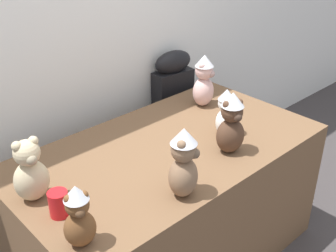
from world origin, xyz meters
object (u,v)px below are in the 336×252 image
at_px(teddy_bear_sand, 30,172).
at_px(teddy_bear_chestnut, 79,217).
at_px(teddy_bear_blush, 204,81).
at_px(party_cup_red, 59,204).
at_px(teddy_bear_mocha, 184,163).
at_px(teddy_bear_cocoa, 231,124).
at_px(display_table, 168,205).
at_px(instrument_case, 173,118).
at_px(teddy_bear_snow, 226,113).

bearing_deg(teddy_bear_sand, teddy_bear_chestnut, -85.45).
relative_size(teddy_bear_blush, party_cup_red, 2.90).
distance_m(teddy_bear_blush, party_cup_red, 1.21).
bearing_deg(teddy_bear_mocha, teddy_bear_blush, 6.92).
bearing_deg(teddy_bear_cocoa, teddy_bear_sand, 176.10).
relative_size(display_table, teddy_bear_blush, 5.07).
xyz_separation_m(instrument_case, teddy_bear_blush, (-0.08, -0.35, 0.41)).
relative_size(teddy_bear_cocoa, teddy_bear_blush, 1.00).
height_order(display_table, teddy_bear_sand, teddy_bear_sand).
xyz_separation_m(teddy_bear_blush, party_cup_red, (-1.17, -0.31, -0.10)).
xyz_separation_m(teddy_bear_cocoa, party_cup_red, (-0.87, 0.15, -0.10)).
distance_m(teddy_bear_snow, teddy_bear_mocha, 0.58).
relative_size(display_table, party_cup_red, 14.71).
xyz_separation_m(instrument_case, teddy_bear_chestnut, (-1.28, -0.86, 0.38)).
xyz_separation_m(teddy_bear_mocha, teddy_bear_cocoa, (0.41, 0.09, -0.00)).
relative_size(teddy_bear_cocoa, party_cup_red, 2.91).
bearing_deg(teddy_bear_chestnut, instrument_case, 52.47).
relative_size(display_table, teddy_bear_snow, 6.20).
bearing_deg(teddy_bear_cocoa, instrument_case, 80.28).
relative_size(teddy_bear_snow, party_cup_red, 2.37).
xyz_separation_m(teddy_bear_snow, teddy_bear_mocha, (-0.53, -0.22, 0.03)).
distance_m(teddy_bear_chestnut, teddy_bear_blush, 1.30).
bearing_deg(display_table, teddy_bear_snow, -19.18).
height_order(teddy_bear_cocoa, teddy_bear_blush, same).
relative_size(instrument_case, teddy_bear_sand, 3.43).
bearing_deg(instrument_case, party_cup_red, -146.57).
relative_size(teddy_bear_sand, teddy_bear_snow, 1.10).
xyz_separation_m(instrument_case, teddy_bear_snow, (-0.27, -0.68, 0.38)).
bearing_deg(party_cup_red, teddy_bear_snow, -1.00).
relative_size(teddy_bear_sand, teddy_bear_cocoa, 0.90).
height_order(teddy_bear_sand, teddy_bear_blush, teddy_bear_blush).
height_order(teddy_bear_snow, teddy_bear_cocoa, teddy_bear_cocoa).
relative_size(instrument_case, teddy_bear_mocha, 3.08).
bearing_deg(teddy_bear_sand, teddy_bear_blush, 11.83).
relative_size(teddy_bear_snow, teddy_bear_chestnut, 1.00).
distance_m(instrument_case, teddy_bear_blush, 0.54).
bearing_deg(party_cup_red, teddy_bear_cocoa, -9.69).
bearing_deg(teddy_bear_chestnut, teddy_bear_sand, 108.04).
bearing_deg(teddy_bear_blush, teddy_bear_mocha, -160.57).
relative_size(display_table, teddy_bear_sand, 5.62).
distance_m(teddy_bear_sand, teddy_bear_cocoa, 0.95).
bearing_deg(teddy_bear_sand, instrument_case, 26.27).
distance_m(teddy_bear_snow, party_cup_red, 0.99).
height_order(teddy_bear_mocha, teddy_bear_cocoa, same).
bearing_deg(instrument_case, teddy_bear_blush, -97.72).
xyz_separation_m(teddy_bear_sand, teddy_bear_snow, (1.01, -0.18, -0.01)).
bearing_deg(party_cup_red, teddy_bear_sand, 98.06).
bearing_deg(instrument_case, teddy_bear_snow, -105.82).
height_order(teddy_bear_chestnut, party_cup_red, teddy_bear_chestnut).
distance_m(teddy_bear_mocha, teddy_bear_chestnut, 0.48).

